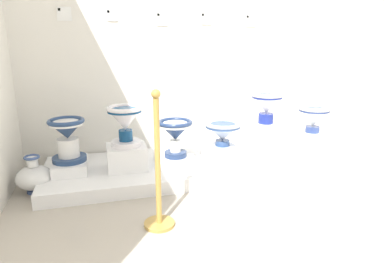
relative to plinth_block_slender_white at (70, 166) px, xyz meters
name	(u,v)px	position (x,y,z in m)	size (l,w,h in m)	color
wall_back	(185,14)	(1.25, 0.54, 1.40)	(3.69, 0.06, 3.15)	white
display_platform	(199,165)	(1.25, 0.00, -0.11)	(3.03, 0.98, 0.12)	white
plinth_block_slender_white	(70,166)	(0.00, 0.00, 0.00)	(0.30, 0.40, 0.10)	white
antique_toilet_slender_white	(67,135)	(0.00, 0.00, 0.30)	(0.33, 0.33, 0.40)	navy
plinth_block_broad_patterned	(127,157)	(0.52, -0.05, 0.06)	(0.37, 0.33, 0.22)	white
antique_toilet_broad_patterned	(125,120)	(0.52, -0.05, 0.42)	(0.33, 0.33, 0.38)	white
plinth_block_rightmost	(176,159)	(1.00, -0.01, -0.02)	(0.38, 0.38, 0.06)	white
antique_toilet_rightmost	(175,132)	(1.00, -0.01, 0.26)	(0.34, 0.34, 0.37)	navy
plinth_block_squat_floral	(222,154)	(1.51, 0.02, -0.02)	(0.38, 0.36, 0.05)	white
antique_toilet_squat_floral	(223,133)	(1.51, 0.02, 0.21)	(0.38, 0.38, 0.32)	#A9B6CF
plinth_block_leftmost	(264,141)	(1.98, 0.00, 0.08)	(0.28, 0.36, 0.27)	white
antique_toilet_leftmost	(266,107)	(1.98, 0.00, 0.46)	(0.33, 0.33, 0.39)	white
plinth_block_tall_cobalt	(311,144)	(2.51, -0.08, 0.03)	(0.31, 0.39, 0.16)	white
antique_toilet_tall_cobalt	(313,118)	(2.51, -0.08, 0.32)	(0.34, 0.34, 0.35)	white
info_placard_first	(64,14)	(0.03, 0.50, 1.38)	(0.13, 0.01, 0.13)	white
info_placard_second	(112,15)	(0.48, 0.50, 1.38)	(0.11, 0.01, 0.11)	white
info_placard_third	(162,19)	(0.99, 0.50, 1.35)	(0.12, 0.01, 0.13)	white
info_placard_fourth	(206,18)	(1.47, 0.50, 1.36)	(0.12, 0.01, 0.12)	white
info_placard_fifth	(251,20)	(2.00, 0.50, 1.35)	(0.14, 0.01, 0.14)	white
decorative_vase_corner	(34,177)	(-0.30, -0.11, -0.03)	(0.31, 0.31, 0.34)	#3A5188
stanchion_post_near_left	(158,183)	(0.66, -0.96, 0.16)	(0.22, 0.22, 1.00)	#B58D40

